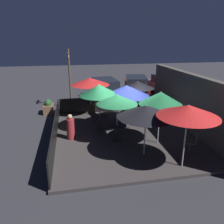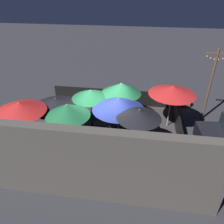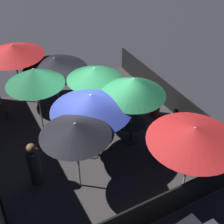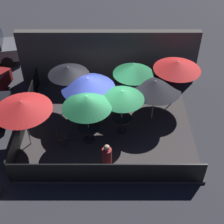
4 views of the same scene
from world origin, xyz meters
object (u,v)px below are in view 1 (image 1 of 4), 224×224
object	(u,v)px
patio_umbrella_3	(188,111)
parked_car_2	(167,85)
dining_table_0	(117,129)
patio_umbrella_4	(146,111)
dining_table_2	(126,118)
parked_car_1	(136,86)
planter_box	(49,107)
patio_umbrella_6	(137,85)
dining_table_1	(100,119)
patron_1	(70,128)
patio_chair_1	(193,141)
patron_0	(158,112)
patio_umbrella_5	(161,98)
parked_car_0	(105,89)
patio_umbrella_2	(127,91)
patio_umbrella_7	(90,81)
patio_umbrella_1	(99,90)
patio_chair_0	(92,113)
light_post	(70,76)
patio_umbrella_0	(117,99)

from	to	relation	value
patio_umbrella_3	parked_car_2	bearing A→B (deg)	159.01
dining_table_0	parked_car_2	bearing A→B (deg)	143.17
patio_umbrella_4	dining_table_2	xyz separation A→B (m)	(-2.78, -0.04, -1.27)
patio_umbrella_3	parked_car_1	bearing A→B (deg)	172.68
patio_umbrella_4	parked_car_2	xyz separation A→B (m)	(-9.15, 5.00, -1.09)
planter_box	patio_umbrella_6	bearing A→B (deg)	62.90
dining_table_1	parked_car_1	bearing A→B (deg)	149.66
dining_table_1	patron_1	xyz separation A→B (m)	(0.76, -1.45, -0.05)
parked_car_2	planter_box	bearing A→B (deg)	-83.41
patio_chair_1	patron_0	bearing A→B (deg)	-56.46
patio_umbrella_5	parked_car_0	world-z (taller)	patio_umbrella_5
patio_umbrella_2	patio_umbrella_7	distance (m)	2.83
dining_table_2	patio_chair_1	xyz separation A→B (m)	(3.03, 1.96, -0.03)
patio_umbrella_1	parked_car_0	world-z (taller)	patio_umbrella_1
patio_umbrella_6	dining_table_1	distance (m)	2.78
patio_chair_0	dining_table_1	bearing A→B (deg)	0.00
patio_umbrella_1	dining_table_1	distance (m)	1.48
patio_umbrella_4	patio_umbrella_2	bearing A→B (deg)	-179.10
patio_umbrella_4	patron_0	distance (m)	3.67
patio_umbrella_2	dining_table_1	world-z (taller)	patio_umbrella_2
parked_car_1	patio_chair_1	bearing A→B (deg)	9.18
patio_chair_1	patron_0	xyz separation A→B (m)	(-3.24, -0.14, 0.13)
dining_table_2	light_post	size ratio (longest dim) A/B	0.19
dining_table_1	parked_car_0	world-z (taller)	parked_car_0
dining_table_0	patron_0	world-z (taller)	patron_0
patio_umbrella_0	patron_0	xyz separation A→B (m)	(-1.60, 2.58, -1.29)
patio_umbrella_7	parked_car_0	world-z (taller)	patio_umbrella_7
patio_chair_0	patio_umbrella_7	bearing A→B (deg)	163.99
patio_chair_1	patio_umbrella_3	bearing A→B (deg)	75.29
planter_box	patio_umbrella_5	bearing A→B (deg)	43.52
dining_table_0	patio_umbrella_4	bearing A→B (deg)	30.27
patio_chair_1	patio_umbrella_0	bearing A→B (deg)	-0.00
patio_chair_1	planter_box	distance (m)	8.89
patio_umbrella_1	dining_table_2	distance (m)	2.02
patio_umbrella_6	light_post	xyz separation A→B (m)	(-3.43, -3.54, 0.01)
patio_umbrella_1	patio_chair_1	bearing A→B (deg)	47.77
patio_umbrella_2	patio_chair_0	bearing A→B (deg)	-124.12
patio_umbrella_3	light_post	bearing A→B (deg)	-154.87
light_post	parked_car_1	size ratio (longest dim) A/B	0.83
patio_umbrella_6	patio_chair_1	xyz separation A→B (m)	(3.94, 1.14, -1.51)
dining_table_0	parked_car_0	bearing A→B (deg)	175.13
patio_umbrella_4	patio_umbrella_7	size ratio (longest dim) A/B	0.99
patio_umbrella_7	light_post	distance (m)	2.29
patio_umbrella_0	parked_car_0	distance (m)	7.33
dining_table_2	patio_chair_1	world-z (taller)	patio_chair_1
patio_chair_0	patio_umbrella_5	bearing A→B (deg)	27.03
patio_umbrella_5	planter_box	xyz separation A→B (m)	(-5.36, -5.09, -1.76)
patio_chair_0	planter_box	bearing A→B (deg)	-146.51
patron_0	light_post	xyz separation A→B (m)	(-4.13, -4.53, 1.40)
dining_table_0	patio_chair_1	size ratio (longest dim) A/B	0.89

